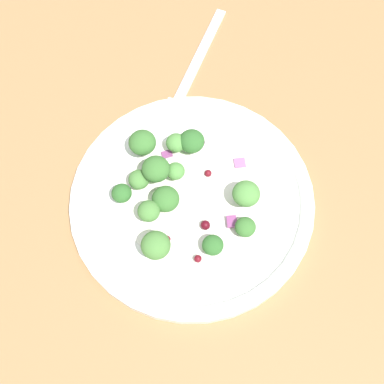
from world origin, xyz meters
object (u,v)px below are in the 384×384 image
object	(u,v)px
broccoli_floret_0	(139,180)
broccoli_floret_1	(176,143)
fork	(192,71)
plate	(192,199)
broccoli_floret_2	(246,194)

from	to	relation	value
broccoli_floret_0	broccoli_floret_1	distance (cm)	5.77
broccoli_floret_1	fork	xyz separation A→B (cm)	(7.07, 9.24, -2.59)
plate	fork	world-z (taller)	plate
broccoli_floret_1	fork	world-z (taller)	broccoli_floret_1
plate	broccoli_floret_0	xyz separation A→B (cm)	(-4.15, 3.89, 1.87)
broccoli_floret_0	broccoli_floret_2	bearing A→B (deg)	-39.03
broccoli_floret_0	fork	size ratio (longest dim) A/B	0.14
broccoli_floret_2	fork	distance (cm)	18.89
broccoli_floret_1	broccoli_floret_2	distance (cm)	9.56
plate	broccoli_floret_2	size ratio (longest dim) A/B	8.98
broccoli_floret_0	fork	xyz separation A→B (cm)	(12.50, 11.20, -2.48)
plate	fork	xyz separation A→B (cm)	(8.35, 15.08, -0.61)
plate	broccoli_floret_1	world-z (taller)	broccoli_floret_1
broccoli_floret_2	fork	world-z (taller)	broccoli_floret_2
broccoli_floret_0	broccoli_floret_2	size ratio (longest dim) A/B	0.77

